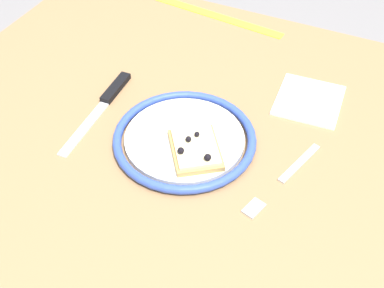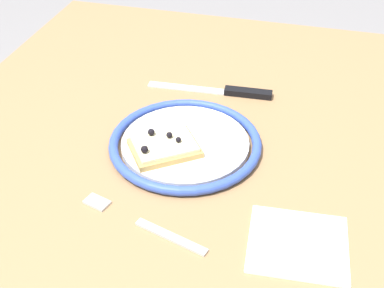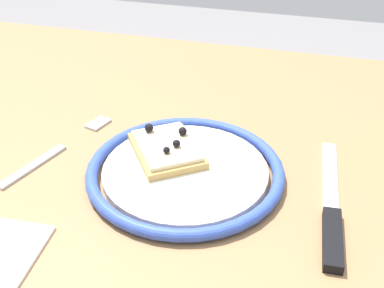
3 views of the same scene
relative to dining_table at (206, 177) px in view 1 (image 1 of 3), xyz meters
The scene contains 7 objects.
dining_table is the anchor object (origin of this frame).
plate 0.10m from the dining_table, ahead, with size 0.25×0.25×0.02m.
pizza_slice_near 0.10m from the dining_table, 75.51° to the left, with size 0.13×0.13×0.03m.
knife 0.24m from the dining_table, ahead, with size 0.03×0.24×0.01m.
fork 0.17m from the dining_table, behind, with size 0.07×0.20×0.00m.
measuring_tape 0.44m from the dining_table, 68.92° to the right, with size 0.33×0.02×0.00m, color yellow.
napkin 0.25m from the dining_table, 122.81° to the right, with size 0.12×0.13×0.00m, color white.
Camera 1 is at (-0.24, 0.58, 1.38)m, focal length 47.58 mm.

